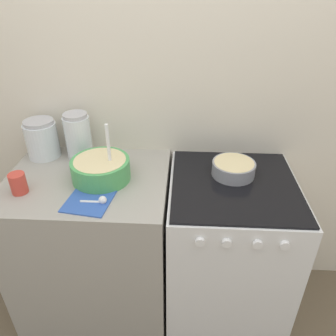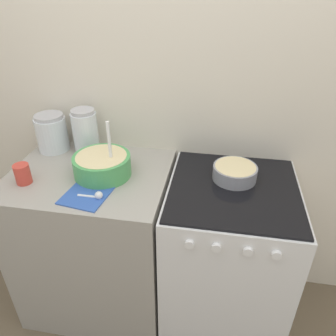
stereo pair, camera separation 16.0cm
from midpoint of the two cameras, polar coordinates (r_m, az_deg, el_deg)
wall_back at (r=1.78m, az=4.28°, el=11.31°), size 4.60×0.05×2.40m
countertop_cabinet at (r=1.96m, az=-9.75°, el=-12.45°), size 0.80×0.64×0.92m
stove at (r=1.89m, az=12.46°, el=-15.00°), size 0.63×0.66×0.92m
mixing_bowl at (r=1.63m, az=-8.67°, el=0.59°), size 0.28×0.28×0.29m
baking_pan at (r=1.64m, az=14.32°, el=-0.79°), size 0.21×0.21×0.07m
storage_jar_left at (r=1.92m, az=-17.29°, el=5.46°), size 0.17×0.17×0.21m
storage_jar_middle at (r=1.83m, az=-11.72°, el=5.66°), size 0.14×0.14×0.25m
tin_can at (r=1.67m, az=-21.55°, el=-1.04°), size 0.07×0.07×0.10m
recipe_page at (r=1.52m, az=-11.01°, el=-4.60°), size 0.22×0.24×0.01m
measuring_spoon at (r=1.49m, az=-9.41°, el=-4.85°), size 0.12×0.04×0.04m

